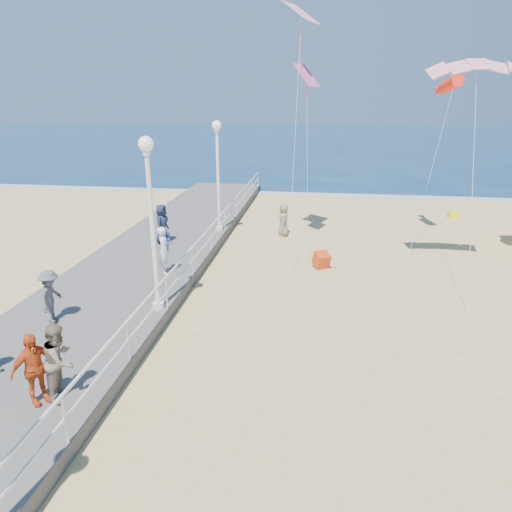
# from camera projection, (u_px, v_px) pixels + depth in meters

# --- Properties ---
(ground) EXTENTS (160.00, 160.00, 0.00)m
(ground) POSITION_uv_depth(u_px,v_px,m) (328.00, 330.00, 13.93)
(ground) COLOR tan
(ground) RESTS_ON ground
(ocean) EXTENTS (160.00, 90.00, 0.05)m
(ocean) POSITION_uv_depth(u_px,v_px,m) (325.00, 140.00, 74.68)
(ocean) COLOR #0C284A
(ocean) RESTS_ON ground
(surf_line) EXTENTS (160.00, 1.20, 0.04)m
(surf_line) POSITION_uv_depth(u_px,v_px,m) (326.00, 195.00, 33.08)
(surf_line) COLOR silver
(surf_line) RESTS_ON ground
(boardwalk) EXTENTS (5.00, 44.00, 0.40)m
(boardwalk) POSITION_uv_depth(u_px,v_px,m) (96.00, 309.00, 14.86)
(boardwalk) COLOR #625E59
(boardwalk) RESTS_ON ground
(railing) EXTENTS (0.05, 42.00, 0.55)m
(railing) POSITION_uv_depth(u_px,v_px,m) (166.00, 284.00, 14.19)
(railing) COLOR white
(railing) RESTS_ON boardwalk
(lamp_post_mid) EXTENTS (0.44, 0.44, 5.32)m
(lamp_post_mid) POSITION_uv_depth(u_px,v_px,m) (151.00, 208.00, 13.43)
(lamp_post_mid) COLOR white
(lamp_post_mid) RESTS_ON boardwalk
(lamp_post_far) EXTENTS (0.44, 0.44, 5.32)m
(lamp_post_far) POSITION_uv_depth(u_px,v_px,m) (218.00, 165.00, 21.85)
(lamp_post_far) COLOR white
(lamp_post_far) RESTS_ON boardwalk
(woman_holding_toddler) EXTENTS (0.63, 0.77, 1.82)m
(woman_holding_toddler) POSITION_uv_depth(u_px,v_px,m) (164.00, 250.00, 17.11)
(woman_holding_toddler) COLOR silver
(woman_holding_toddler) RESTS_ON boardwalk
(toddler_held) EXTENTS (0.37, 0.42, 0.72)m
(toddler_held) POSITION_uv_depth(u_px,v_px,m) (169.00, 242.00, 17.13)
(toddler_held) COLOR blue
(toddler_held) RESTS_ON boardwalk
(spectator_1) EXTENTS (0.80, 0.95, 1.77)m
(spectator_1) POSITION_uv_depth(u_px,v_px,m) (60.00, 360.00, 10.00)
(spectator_1) COLOR #7B6855
(spectator_1) RESTS_ON boardwalk
(spectator_2) EXTENTS (0.72, 1.11, 1.61)m
(spectator_2) POSITION_uv_depth(u_px,v_px,m) (51.00, 296.00, 13.41)
(spectator_2) COLOR #505054
(spectator_2) RESTS_ON boardwalk
(spectator_3) EXTENTS (0.86, 1.05, 1.67)m
(spectator_3) POSITION_uv_depth(u_px,v_px,m) (34.00, 369.00, 9.77)
(spectator_3) COLOR #CF4819
(spectator_3) RESTS_ON boardwalk
(spectator_4) EXTENTS (0.63, 0.92, 1.80)m
(spectator_4) POSITION_uv_depth(u_px,v_px,m) (162.00, 224.00, 20.72)
(spectator_4) COLOR #1B223C
(spectator_4) RESTS_ON boardwalk
(beach_walker_c) EXTENTS (0.67, 0.90, 1.68)m
(beach_walker_c) POSITION_uv_depth(u_px,v_px,m) (284.00, 220.00, 23.19)
(beach_walker_c) COLOR #817B59
(beach_walker_c) RESTS_ON ground
(box_kite) EXTENTS (0.83, 0.89, 0.74)m
(box_kite) POSITION_uv_depth(u_px,v_px,m) (321.00, 261.00, 18.90)
(box_kite) COLOR red
(box_kite) RESTS_ON ground
(beach_chair_left) EXTENTS (0.55, 0.55, 0.40)m
(beach_chair_left) POSITION_uv_depth(u_px,v_px,m) (453.00, 215.00, 26.78)
(beach_chair_left) COLOR yellow
(beach_chair_left) RESTS_ON ground
(kite_parafoil) EXTENTS (3.33, 0.94, 0.65)m
(kite_parafoil) POSITION_uv_depth(u_px,v_px,m) (478.00, 64.00, 15.53)
(kite_parafoil) COLOR #E01A43
(kite_windsock) EXTENTS (0.96, 2.41, 1.02)m
(kite_windsock) POSITION_uv_depth(u_px,v_px,m) (451.00, 84.00, 20.15)
(kite_windsock) COLOR red
(kite_diamond_pink) EXTENTS (1.19, 1.43, 0.94)m
(kite_diamond_pink) POSITION_uv_depth(u_px,v_px,m) (307.00, 75.00, 19.21)
(kite_diamond_pink) COLOR #D95095
(kite_diamond_redwhite) EXTENTS (1.67, 1.81, 0.85)m
(kite_diamond_redwhite) POSITION_uv_depth(u_px,v_px,m) (301.00, 13.00, 18.61)
(kite_diamond_redwhite) COLOR #E91B48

